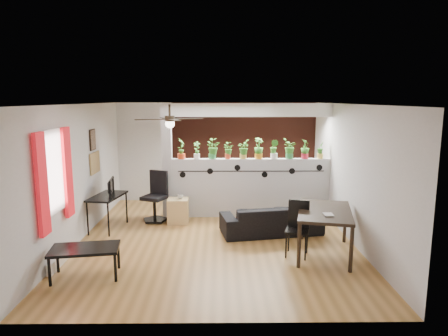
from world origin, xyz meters
TOP-DOWN VIEW (x-y plane):
  - room_shell at (0.00, 0.00)m, footprint 6.30×7.10m
  - partition_wall at (0.80, 1.50)m, footprint 3.60×0.18m
  - ceiling_header at (0.80, 1.50)m, footprint 3.60×0.18m
  - pier_column at (-1.11, 1.50)m, footprint 0.22×0.20m
  - brick_panel at (0.80, 2.97)m, footprint 3.90×0.05m
  - vine_decal at (0.80, 1.40)m, footprint 3.31×0.01m
  - window_assembly at (-2.56, -1.20)m, footprint 0.09×1.30m
  - baseboard_heater at (-2.54, -1.20)m, footprint 0.08×1.00m
  - corkboard at (-2.58, 0.95)m, footprint 0.03×0.60m
  - framed_art at (-2.58, 0.90)m, footprint 0.03×0.34m
  - ceiling_fan at (-0.80, -0.30)m, footprint 1.19×1.19m
  - potted_plant_0 at (-0.78, 1.50)m, footprint 0.25×0.29m
  - potted_plant_1 at (-0.43, 1.50)m, footprint 0.21×0.18m
  - potted_plant_2 at (-0.08, 1.50)m, footprint 0.30×0.29m
  - potted_plant_3 at (0.27, 1.50)m, footprint 0.23×0.22m
  - potted_plant_4 at (0.62, 1.50)m, footprint 0.19×0.23m
  - potted_plant_5 at (0.98, 1.50)m, footprint 0.31×0.29m
  - potted_plant_6 at (1.33, 1.50)m, footprint 0.29×0.28m
  - potted_plant_7 at (1.68, 1.50)m, footprint 0.27×0.30m
  - potted_plant_8 at (2.03, 1.50)m, footprint 0.21×0.25m
  - potted_plant_9 at (2.38, 1.50)m, footprint 0.25×0.25m
  - sofa at (1.13, 0.30)m, footprint 2.01×1.08m
  - cube_shelf at (-0.82, 0.97)m, footprint 0.46×0.41m
  - cup at (-0.77, 0.97)m, footprint 0.14×0.14m
  - computer_desk at (-2.25, 0.61)m, footprint 0.68×1.06m
  - monitor at (-2.25, 0.76)m, footprint 0.32×0.09m
  - office_chair at (-1.33, 1.14)m, footprint 0.61×0.61m
  - dining_table at (1.91, -0.81)m, footprint 1.20×1.62m
  - book at (1.81, -1.11)m, footprint 0.16×0.21m
  - folding_chair at (1.45, -0.81)m, footprint 0.48×0.48m
  - coffee_table at (-1.96, -1.70)m, footprint 1.08×0.71m

SIDE VIEW (x-z plane):
  - baseboard_heater at x=-2.54m, z-range 0.00..0.18m
  - cube_shelf at x=-0.82m, z-range 0.00..0.55m
  - sofa at x=1.13m, z-range 0.00..0.56m
  - coffee_table at x=-1.96m, z-range 0.19..0.66m
  - office_chair at x=-1.33m, z-range -0.06..1.04m
  - folding_chair at x=1.45m, z-range 0.09..1.04m
  - cup at x=-0.77m, z-range 0.55..0.64m
  - computer_desk at x=-2.25m, z-range 0.29..1.01m
  - partition_wall at x=0.80m, z-range 0.00..1.35m
  - dining_table at x=1.91m, z-range 0.31..1.11m
  - book at x=1.81m, z-range 0.79..0.82m
  - monitor at x=-2.25m, z-range 0.72..0.90m
  - vine_decal at x=0.80m, z-range 0.93..1.23m
  - room_shell at x=0.00m, z-range -0.15..2.75m
  - pier_column at x=-1.11m, z-range 0.00..2.60m
  - brick_panel at x=0.80m, z-range 0.00..2.60m
  - corkboard at x=-2.58m, z-range 1.12..1.58m
  - window_assembly at x=-2.56m, z-range 0.73..2.28m
  - potted_plant_3 at x=0.27m, z-range 1.36..1.73m
  - potted_plant_1 at x=-0.43m, z-range 1.36..1.76m
  - potted_plant_9 at x=2.38m, z-range 1.36..1.76m
  - potted_plant_4 at x=0.62m, z-range 1.36..1.79m
  - potted_plant_8 at x=2.03m, z-range 1.36..1.80m
  - potted_plant_6 at x=1.33m, z-range 1.36..1.80m
  - potted_plant_2 at x=-0.08m, z-range 1.36..1.82m
  - potted_plant_7 at x=1.68m, z-range 1.36..1.82m
  - potted_plant_5 at x=0.98m, z-range 1.36..1.84m
  - potted_plant_0 at x=-0.78m, z-range 1.36..1.84m
  - framed_art at x=-2.58m, z-range 1.63..2.07m
  - ceiling_fan at x=-0.80m, z-range 2.10..2.53m
  - ceiling_header at x=0.80m, z-range 2.30..2.60m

